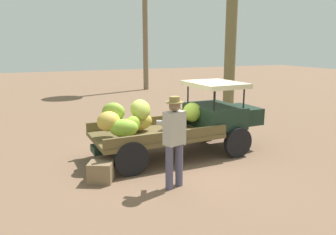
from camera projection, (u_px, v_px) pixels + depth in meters
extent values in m
plane|color=brown|center=(178.00, 159.00, 8.09)|extent=(60.00, 60.00, 0.00)
cube|color=#1B2F22|center=(172.00, 139.00, 8.23)|extent=(4.01, 0.59, 0.16)
cylinder|color=black|center=(204.00, 128.00, 9.56)|extent=(0.77, 0.17, 0.76)
cylinder|color=black|center=(238.00, 142.00, 8.15)|extent=(0.77, 0.17, 0.76)
cylinder|color=black|center=(111.00, 140.00, 8.39)|extent=(0.77, 0.17, 0.76)
cylinder|color=black|center=(131.00, 159.00, 6.97)|extent=(0.77, 0.17, 0.76)
cube|color=brown|center=(155.00, 135.00, 8.01)|extent=(3.06, 1.83, 0.10)
cube|color=brown|center=(143.00, 121.00, 8.68)|extent=(3.00, 0.20, 0.22)
cube|color=brown|center=(169.00, 136.00, 7.27)|extent=(3.00, 0.20, 0.22)
cube|color=#1B2F22|center=(214.00, 115.00, 8.65)|extent=(1.16, 1.56, 0.55)
cube|color=#1B2F22|center=(241.00, 114.00, 9.04)|extent=(0.74, 1.09, 0.44)
cylinder|color=black|center=(215.00, 91.00, 9.28)|extent=(0.04, 0.04, 0.55)
cylinder|color=black|center=(244.00, 97.00, 8.14)|extent=(0.04, 0.04, 0.55)
cylinder|color=black|center=(188.00, 93.00, 8.91)|extent=(0.04, 0.04, 0.55)
cylinder|color=black|center=(214.00, 100.00, 7.77)|extent=(0.04, 0.04, 0.55)
cube|color=beige|center=(215.00, 84.00, 8.47)|extent=(1.28, 1.57, 0.12)
ellipsoid|color=#ADD240|center=(192.00, 112.00, 8.34)|extent=(0.69, 0.70, 0.59)
ellipsoid|color=#93C038|center=(124.00, 128.00, 7.33)|extent=(0.75, 0.61, 0.47)
ellipsoid|color=#8FBA30|center=(131.00, 126.00, 7.53)|extent=(0.67, 0.69, 0.61)
ellipsoid|color=#8CB239|center=(113.00, 112.00, 7.58)|extent=(0.66, 0.62, 0.55)
ellipsoid|color=gold|center=(174.00, 118.00, 8.24)|extent=(0.79, 0.75, 0.40)
ellipsoid|color=gold|center=(175.00, 114.00, 8.77)|extent=(0.62, 0.60, 0.56)
ellipsoid|color=tan|center=(140.00, 108.00, 8.16)|extent=(0.60, 0.59, 0.45)
ellipsoid|color=gold|center=(109.00, 121.00, 7.35)|extent=(0.64, 0.60, 0.47)
ellipsoid|color=#AFBD4A|center=(141.00, 109.00, 7.75)|extent=(0.69, 0.69, 0.60)
ellipsoid|color=#A6C441|center=(178.00, 116.00, 8.70)|extent=(0.59, 0.56, 0.45)
ellipsoid|color=gold|center=(140.00, 122.00, 8.02)|extent=(0.77, 0.65, 0.57)
cylinder|color=#54526F|center=(169.00, 167.00, 6.32)|extent=(0.15, 0.15, 0.88)
cylinder|color=#54526F|center=(179.00, 164.00, 6.49)|extent=(0.15, 0.15, 0.88)
cube|color=#B8B1A7|center=(174.00, 128.00, 6.24)|extent=(0.45, 0.35, 0.65)
cylinder|color=#B8B1A7|center=(167.00, 123.00, 6.23)|extent=(0.39, 0.31, 0.10)
cylinder|color=#B8B1A7|center=(175.00, 121.00, 6.35)|extent=(0.23, 0.41, 0.10)
sphere|color=#846750|center=(175.00, 106.00, 6.14)|extent=(0.22, 0.22, 0.22)
cylinder|color=olive|center=(175.00, 102.00, 6.13)|extent=(0.34, 0.34, 0.02)
cylinder|color=olive|center=(175.00, 99.00, 6.12)|extent=(0.20, 0.20, 0.10)
cube|color=#806849|center=(101.00, 172.00, 6.71)|extent=(0.61, 0.57, 0.42)
cylinder|color=#7B6851|center=(145.00, 17.00, 19.83)|extent=(0.32, 0.32, 8.84)
cylinder|color=olive|center=(232.00, 11.00, 13.35)|extent=(0.47, 0.47, 8.24)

